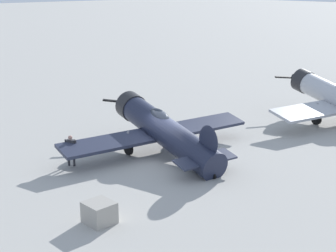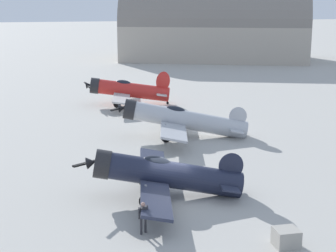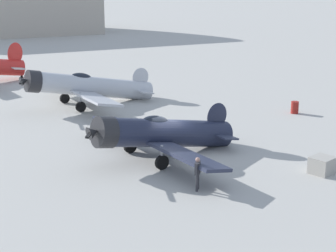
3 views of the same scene
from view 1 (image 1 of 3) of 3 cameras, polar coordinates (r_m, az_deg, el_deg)
ground_plane at (r=28.80m, az=0.00°, el=-3.45°), size 400.00×400.00×0.00m
airplane_foreground at (r=28.75m, az=-0.56°, el=-0.48°), size 12.04×10.24×3.17m
ground_crew_mechanic at (r=27.57m, az=-10.84°, el=-2.38°), size 0.46×0.55×1.70m
equipment_crate at (r=21.26m, az=-7.70°, el=-9.60°), size 1.13×1.19×0.90m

